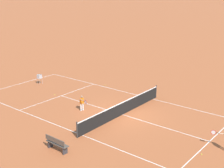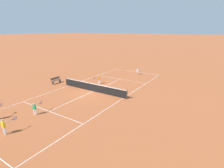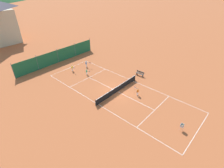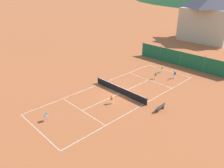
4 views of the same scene
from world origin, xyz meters
TOP-DOWN VIEW (x-y plane):
  - ground_plane at (0.00, 0.00)m, footprint 600.00×600.00m
  - court_line_markings at (0.00, 0.00)m, footprint 8.25×23.85m
  - tennis_net at (0.00, 0.00)m, footprint 9.18×0.08m
  - windscreen_fence_far at (-0.00, 15.50)m, footprint 17.28×0.08m
  - player_far_baseline at (0.45, 7.42)m, footprint 0.36×0.99m
  - player_near_service at (-0.43, 10.41)m, footprint 0.41×1.01m
  - player_near_baseline at (2.40, 9.76)m, footprint 0.55×1.05m
  - player_far_service at (1.25, -2.74)m, footprint 0.55×0.95m
  - tennis_ball_mid_court at (1.75, 6.66)m, footprint 0.07×0.07m
  - tennis_ball_alley_right at (-4.45, -5.32)m, footprint 0.07×0.07m
  - tennis_ball_far_corner at (-0.91, -0.92)m, footprint 0.07×0.07m
  - tennis_ball_by_net_left at (0.21, -6.92)m, footprint 0.07×0.07m
  - ball_hopper at (-1.01, -10.41)m, footprint 0.36×0.36m
  - courtside_bench at (6.34, 0.21)m, footprint 0.36×1.50m

SIDE VIEW (x-z plane):
  - ground_plane at x=0.00m, z-range 0.00..0.00m
  - court_line_markings at x=0.00m, z-range 0.00..0.01m
  - tennis_ball_mid_court at x=1.75m, z-range 0.00..0.07m
  - tennis_ball_alley_right at x=-4.45m, z-range 0.00..0.07m
  - tennis_ball_far_corner at x=-0.91m, z-range 0.00..0.07m
  - tennis_ball_by_net_left at x=0.21m, z-range 0.00..0.07m
  - courtside_bench at x=6.34m, z-range 0.03..0.87m
  - tennis_net at x=0.00m, z-range -0.03..1.03m
  - player_far_baseline at x=0.45m, z-range 0.10..1.21m
  - ball_hopper at x=-1.01m, z-range 0.21..1.10m
  - player_far_service at x=1.25m, z-range 0.10..1.26m
  - player_near_service at x=-0.43m, z-range 0.10..1.29m
  - player_near_baseline at x=2.40m, z-range 0.10..1.36m
  - windscreen_fence_far at x=0.00m, z-range -0.14..2.76m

